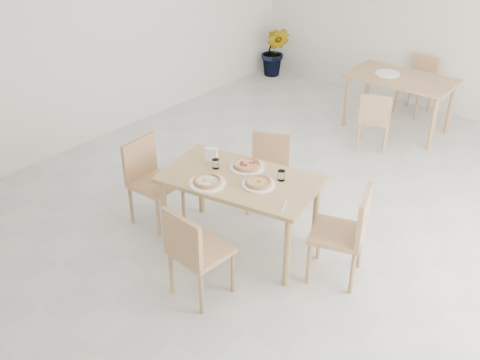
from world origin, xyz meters
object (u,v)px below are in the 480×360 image
Objects in this scene: chair_back_s at (375,117)px; second_table at (401,84)px; chair_north at (269,167)px; plate_pepperoni at (247,167)px; chair_back_n at (419,80)px; plate_empty at (387,74)px; pizza_mushroom at (207,181)px; tumbler_a at (216,164)px; potted_plant at (275,51)px; pizza_margherita at (258,182)px; napkin_holder at (211,155)px; chair_east at (348,229)px; pizza_pepperoni at (247,165)px; main_table at (240,186)px; tumbler_b at (281,176)px; chair_south at (194,249)px; plate_mushroom at (207,183)px; plate_margherita at (258,184)px; chair_west at (149,175)px.

second_table is at bearing -107.81° from chair_back_s.
chair_north is 0.66m from plate_pepperoni.
chair_back_n is 0.87m from plate_empty.
tumbler_a is at bearing 117.74° from pizza_mushroom.
potted_plant reaches higher than chair_back_n.
napkin_holder reaches higher than pizza_margherita.
pizza_margherita is at bearing -87.71° from second_table.
chair_back_s is (-1.03, 2.41, -0.07)m from chair_east.
pizza_pepperoni is 2.00× the size of napkin_holder.
napkin_holder is 4.57m from potted_plant.
main_table is at bearing -179.72° from pizza_margherita.
chair_north is at bearing 86.14° from tumbler_a.
chair_back_n is (-0.07, 3.98, -0.29)m from plate_pepperoni.
tumbler_b is 2.48m from chair_back_s.
pizza_margherita is 0.86× the size of pizza_pepperoni.
chair_east reaches higher than chair_south.
pizza_pepperoni is at bearing -99.40° from chair_north.
plate_mushroom is at bearing -86.13° from chair_east.
plate_margherita is 0.45m from plate_mushroom.
potted_plant is at bearing 119.85° from pizza_mushroom.
napkin_holder is 0.10× the size of second_table.
pizza_margherita is 0.50m from tumbler_a.
tumbler_b is at bearing 19.65° from tumbler_a.
chair_north is at bearing 47.19° from napkin_holder.
chair_south reaches higher than pizza_margherita.
plate_margherita and plate_pepperoni have the same top height.
second_table is at bearing 89.99° from plate_pepperoni.
chair_north reaches higher than second_table.
plate_mushroom is 0.43× the size of chair_back_s.
pizza_margherita is at bearing -93.86° from chair_east.
pizza_pepperoni is (-0.25, 0.99, 0.28)m from chair_south.
pizza_mushroom is 2.93m from chair_back_s.
chair_north is 5.58× the size of napkin_holder.
chair_back_s is at bearing 87.46° from plate_mushroom.
pizza_mushroom is 4.98m from potted_plant.
plate_mushroom is at bearing -81.01° from napkin_holder.
chair_west reaches higher than tumbler_a.
chair_west is at bearing 176.80° from pizza_mushroom.
napkin_holder is at bearing -98.25° from second_table.
plate_mushroom is 4.98m from potted_plant.
potted_plant is (-2.83, 4.04, -0.36)m from pizza_margherita.
chair_north is 4.07m from potted_plant.
chair_west is at bearing -96.65° from chair_east.
chair_back_n is at bearing -82.78° from chair_south.
main_table and second_table have the same top height.
napkin_holder reaches higher than plate_margherita.
chair_south is 1.03× the size of potted_plant.
chair_back_s is (0.39, 2.57, -0.37)m from napkin_holder.
chair_back_s is 1.53m from chair_back_n.
chair_back_s is at bearing -77.65° from chair_back_n.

